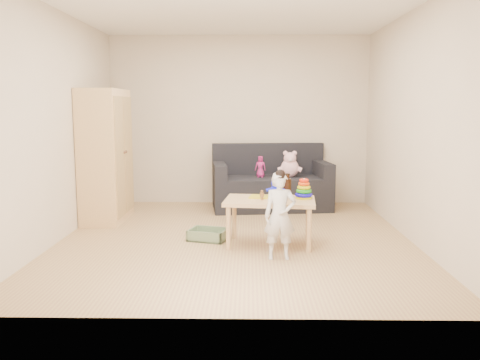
{
  "coord_description": "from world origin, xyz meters",
  "views": [
    {
      "loc": [
        0.16,
        -5.72,
        1.52
      ],
      "look_at": [
        0.05,
        0.25,
        0.65
      ],
      "focal_mm": 38.0,
      "sensor_mm": 36.0,
      "label": 1
    }
  ],
  "objects_px": {
    "sofa": "(271,193)",
    "toddler": "(280,217)",
    "wardrobe": "(106,156)",
    "play_table": "(270,222)"
  },
  "relations": [
    {
      "from": "sofa",
      "to": "play_table",
      "type": "bearing_deg",
      "value": -99.66
    },
    {
      "from": "sofa",
      "to": "play_table",
      "type": "xyz_separation_m",
      "value": [
        -0.1,
        -2.02,
        0.01
      ]
    },
    {
      "from": "play_table",
      "to": "toddler",
      "type": "relative_size",
      "value": 1.14
    },
    {
      "from": "wardrobe",
      "to": "sofa",
      "type": "bearing_deg",
      "value": 19.85
    },
    {
      "from": "wardrobe",
      "to": "play_table",
      "type": "height_order",
      "value": "wardrobe"
    },
    {
      "from": "sofa",
      "to": "toddler",
      "type": "bearing_deg",
      "value": -97.28
    },
    {
      "from": "wardrobe",
      "to": "toddler",
      "type": "xyz_separation_m",
      "value": [
        2.21,
        -1.73,
        -0.44
      ]
    },
    {
      "from": "wardrobe",
      "to": "play_table",
      "type": "relative_size",
      "value": 1.79
    },
    {
      "from": "wardrobe",
      "to": "toddler",
      "type": "height_order",
      "value": "wardrobe"
    },
    {
      "from": "play_table",
      "to": "sofa",
      "type": "bearing_deg",
      "value": 87.11
    }
  ]
}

